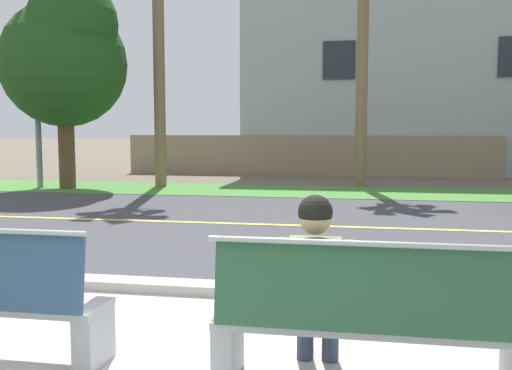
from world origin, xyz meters
The scene contains 11 objects.
ground_plane centered at (0.00, 8.00, 0.00)m, with size 140.00×140.00×0.00m, color #665B4C.
curb_edge centered at (0.00, 2.35, 0.06)m, with size 44.00×0.30×0.11m, color #ADA89E.
street_asphalt centered at (0.00, 6.50, 0.00)m, with size 52.00×8.00×0.01m, color #424247.
road_centre_line centered at (0.00, 6.50, 0.01)m, with size 48.00×0.14×0.01m, color #E0CC4C.
far_verge_grass centered at (0.00, 11.72, 0.01)m, with size 48.00×2.80×0.02m, color #478438.
bench_right centered at (1.40, 0.43, 0.46)m, with size 1.97×0.48×1.01m.
seated_person_olive centered at (1.05, 0.60, 0.68)m, with size 0.52×0.68×1.25m.
streetlamp centered at (-7.33, 11.53, 3.79)m, with size 0.24×2.10×6.59m.
shade_tree_far_left centered at (-6.42, 11.29, 3.61)m, with size 3.37×3.37×5.57m.
garden_wall centered at (-0.42, 16.94, 0.70)m, with size 13.00×0.36×1.40m, color gray.
house_across_street centered at (3.47, 20.13, 3.94)m, with size 13.63×6.91×7.80m.
Camera 1 is at (1.32, -3.11, 1.68)m, focal length 40.14 mm.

